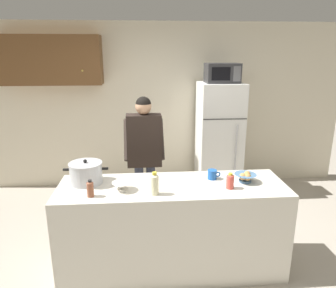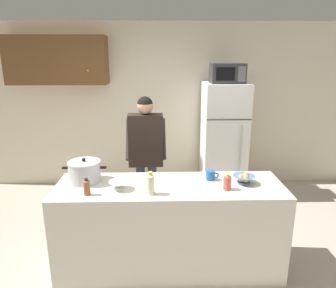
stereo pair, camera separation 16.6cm
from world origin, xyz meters
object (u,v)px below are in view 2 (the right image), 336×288
at_px(bottle_near_edge, 87,187).
at_px(bottle_far_corner, 150,183).
at_px(coffee_mug, 211,175).
at_px(empty_bowl, 119,185).
at_px(person_near_pot, 146,147).
at_px(cooking_pot, 85,171).
at_px(bottle_mid_counter, 227,182).
at_px(refrigerator, 223,140).
at_px(microwave, 227,73).
at_px(bread_bowl, 244,179).

bearing_deg(bottle_near_edge, bottle_far_corner, 0.21).
height_order(coffee_mug, bottle_near_edge, bottle_near_edge).
height_order(empty_bowl, bottle_far_corner, bottle_far_corner).
height_order(person_near_pot, cooking_pot, person_near_pot).
xyz_separation_m(coffee_mug, bottle_mid_counter, (0.11, -0.24, 0.03)).
distance_m(refrigerator, bottle_near_edge, 2.62).
height_order(microwave, bottle_far_corner, microwave).
height_order(person_near_pot, bottle_far_corner, person_near_pot).
relative_size(refrigerator, empty_bowl, 9.41).
bearing_deg(bottle_mid_counter, person_near_pot, 127.19).
relative_size(bread_bowl, bottle_near_edge, 1.38).
bearing_deg(refrigerator, bottle_near_edge, -128.56).
relative_size(microwave, coffee_mug, 3.66).
height_order(bread_bowl, bottle_near_edge, bottle_near_edge).
xyz_separation_m(empty_bowl, bottle_mid_counter, (1.00, -0.03, 0.03)).
relative_size(microwave, bottle_near_edge, 3.06).
xyz_separation_m(person_near_pot, coffee_mug, (0.68, -0.80, -0.06)).
relative_size(microwave, bottle_mid_counter, 3.15).
xyz_separation_m(person_near_pot, bread_bowl, (0.98, -0.90, -0.06)).
xyz_separation_m(person_near_pot, bottle_far_corner, (0.09, -1.11, -0.01)).
relative_size(microwave, bottle_far_corner, 2.27).
distance_m(bread_bowl, bottle_near_edge, 1.47).
height_order(refrigerator, bottle_near_edge, refrigerator).
bearing_deg(refrigerator, cooking_pot, -134.71).
height_order(cooking_pot, coffee_mug, cooking_pot).
bearing_deg(microwave, cooking_pot, -135.08).
height_order(bread_bowl, bottle_far_corner, bottle_far_corner).
bearing_deg(cooking_pot, bottle_mid_counter, -9.82).
bearing_deg(coffee_mug, cooking_pot, -179.81).
distance_m(person_near_pot, coffee_mug, 1.05).
xyz_separation_m(cooking_pot, bottle_far_corner, (0.65, -0.31, -0.00)).
xyz_separation_m(coffee_mug, bread_bowl, (0.30, -0.10, 0.00)).
bearing_deg(bread_bowl, refrigerator, 84.66).
distance_m(empty_bowl, bottle_mid_counter, 1.00).
height_order(microwave, person_near_pot, microwave).
distance_m(microwave, bread_bowl, 2.02).
bearing_deg(bottle_near_edge, microwave, 51.14).
bearing_deg(coffee_mug, microwave, 74.42).
xyz_separation_m(coffee_mug, bottle_far_corner, (-0.59, -0.31, 0.06)).
bearing_deg(coffee_mug, bread_bowl, -18.47).
height_order(refrigerator, microwave, microwave).
relative_size(refrigerator, bottle_mid_counter, 11.26).
relative_size(refrigerator, coffee_mug, 13.09).
xyz_separation_m(bread_bowl, empty_bowl, (-1.19, -0.11, -0.00)).
xyz_separation_m(bread_bowl, bottle_near_edge, (-1.46, -0.21, 0.03)).
bearing_deg(microwave, person_near_pot, -141.80).
distance_m(coffee_mug, bottle_mid_counter, 0.27).
bearing_deg(bottle_near_edge, cooking_pot, 105.60).
distance_m(cooking_pot, bottle_far_corner, 0.72).
height_order(person_near_pot, bottle_near_edge, person_near_pot).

